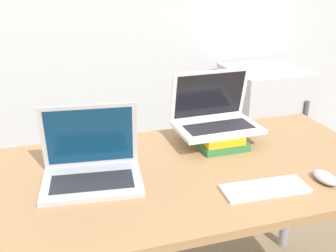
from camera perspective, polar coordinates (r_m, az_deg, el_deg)
name	(u,v)px	position (r m, az deg, el deg)	size (l,w,h in m)	color
desk	(181,188)	(1.50, 1.84, -8.99)	(1.58, 0.78, 0.76)	#9E754C
laptop_left	(92,166)	(1.40, -11.04, -5.70)	(0.37, 0.28, 0.26)	#B2B2B7
book_stack	(216,137)	(1.67, 7.05, -1.54)	(0.19, 0.24, 0.06)	#33753D
laptop_on_books	(215,116)	(1.66, 6.81, 1.41)	(0.35, 0.24, 0.24)	silver
wireless_keyboard	(265,188)	(1.37, 13.87, -8.78)	(0.30, 0.12, 0.01)	white
mouse	(325,177)	(1.48, 21.86, -6.93)	(0.06, 0.11, 0.03)	#B2B2B7
mini_fridge	(262,124)	(2.93, 13.44, 0.35)	(0.52, 0.55, 0.82)	silver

